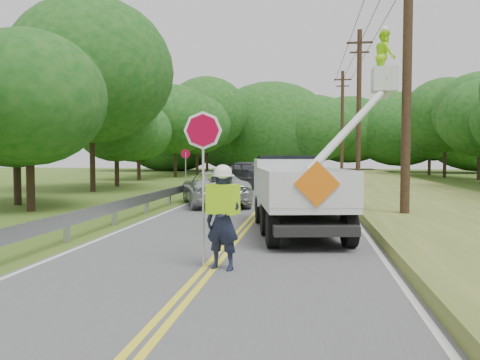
# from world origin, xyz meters

# --- Properties ---
(ground) EXTENTS (140.00, 140.00, 0.00)m
(ground) POSITION_xyz_m (0.00, 0.00, 0.00)
(ground) COLOR #465F1A
(ground) RESTS_ON ground
(road) EXTENTS (7.20, 96.00, 0.03)m
(road) POSITION_xyz_m (0.00, 14.00, 0.01)
(road) COLOR #525255
(road) RESTS_ON ground
(guardrail) EXTENTS (0.18, 48.00, 0.77)m
(guardrail) POSITION_xyz_m (-4.02, 14.91, 0.55)
(guardrail) COLOR #A2A4A9
(guardrail) RESTS_ON ground
(utility_poles) EXTENTS (1.60, 43.30, 10.00)m
(utility_poles) POSITION_xyz_m (5.00, 17.02, 5.27)
(utility_poles) COLOR black
(utility_poles) RESTS_ON ground
(tall_grass_verge) EXTENTS (7.00, 96.00, 0.30)m
(tall_grass_verge) POSITION_xyz_m (7.10, 14.00, 0.15)
(tall_grass_verge) COLOR #506428
(tall_grass_verge) RESTS_ON ground
(treeline_left) EXTENTS (10.58, 55.73, 11.40)m
(treeline_left) POSITION_xyz_m (-10.48, 29.48, 6.03)
(treeline_left) COLOR #332319
(treeline_left) RESTS_ON ground
(treeline_horizon) EXTENTS (55.96, 14.92, 12.46)m
(treeline_horizon) POSITION_xyz_m (-0.63, 56.27, 5.50)
(treeline_horizon) COLOR #114A15
(treeline_horizon) RESTS_ON ground
(flagger) EXTENTS (1.17, 0.61, 3.02)m
(flagger) POSITION_xyz_m (0.27, 1.71, 1.09)
(flagger) COLOR #191E33
(flagger) RESTS_ON road
(bucket_truck) EXTENTS (4.66, 6.45, 6.19)m
(bucket_truck) POSITION_xyz_m (1.68, 7.41, 1.46)
(bucket_truck) COLOR black
(bucket_truck) RESTS_ON road
(suv_silver) EXTENTS (4.06, 5.83, 1.48)m
(suv_silver) POSITION_xyz_m (-2.17, 13.36, 0.76)
(suv_silver) COLOR #BABEC1
(suv_silver) RESTS_ON road
(suv_darkgrey) EXTENTS (3.50, 6.27, 1.72)m
(suv_darkgrey) POSITION_xyz_m (-1.91, 24.62, 0.88)
(suv_darkgrey) COLOR #34343B
(suv_darkgrey) RESTS_ON road
(stop_sign_permanent) EXTENTS (0.49, 0.27, 2.52)m
(stop_sign_permanent) POSITION_xyz_m (-4.83, 18.69, 1.67)
(stop_sign_permanent) COLOR #A2A4A9
(stop_sign_permanent) RESTS_ON ground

